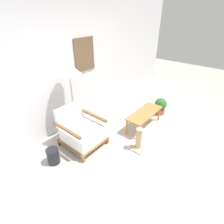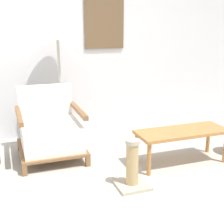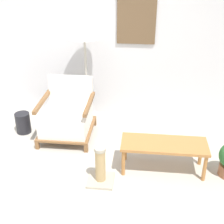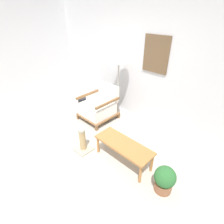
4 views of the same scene
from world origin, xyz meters
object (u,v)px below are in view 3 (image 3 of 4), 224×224
object	(u,v)px
floor_lamp	(84,33)
coffee_table	(164,146)
vase	(23,123)
armchair	(67,116)
scratching_post	(100,169)

from	to	relation	value
floor_lamp	coffee_table	size ratio (longest dim) A/B	1.51
coffee_table	vase	world-z (taller)	coffee_table
armchair	scratching_post	xyz separation A→B (m)	(0.62, -0.97, -0.13)
floor_lamp	coffee_table	xyz separation A→B (m)	(1.14, -1.10, -1.06)
floor_lamp	vase	distance (m)	1.59
armchair	floor_lamp	xyz separation A→B (m)	(0.21, 0.44, 1.09)
coffee_table	scratching_post	world-z (taller)	scratching_post
floor_lamp	vase	xyz separation A→B (m)	(-0.90, -0.42, -1.24)
floor_lamp	vase	bearing A→B (deg)	-154.76
armchair	vase	world-z (taller)	armchair
coffee_table	scratching_post	size ratio (longest dim) A/B	2.16
floor_lamp	scratching_post	size ratio (longest dim) A/B	3.27
coffee_table	vase	bearing A→B (deg)	161.60
vase	scratching_post	size ratio (longest dim) A/B	0.65
floor_lamp	scratching_post	distance (m)	1.90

